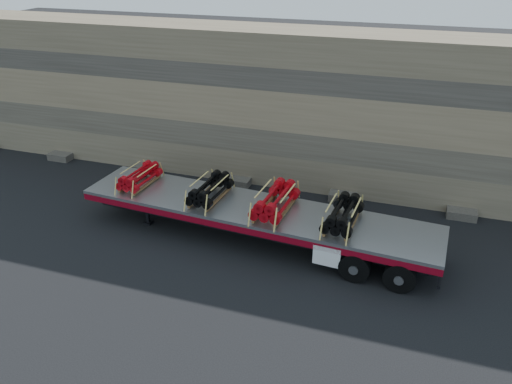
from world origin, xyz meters
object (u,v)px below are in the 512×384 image
at_px(bundle_front, 140,177).
at_px(bundle_midfront, 210,190).
at_px(trailer, 254,223).
at_px(bundle_rear, 343,215).
at_px(bundle_midrear, 275,201).

relative_size(bundle_front, bundle_midfront, 0.92).
relative_size(trailer, bundle_front, 7.07).
height_order(trailer, bundle_rear, bundle_rear).
relative_size(bundle_front, bundle_rear, 0.90).
distance_m(bundle_front, bundle_rear, 8.48).
xyz_separation_m(trailer, bundle_rear, (3.37, -0.25, 1.08)).
bearing_deg(bundle_front, bundle_rear, 0.00).
bearing_deg(bundle_midrear, bundle_midfront, -180.00).
bearing_deg(bundle_midrear, bundle_front, 180.00).
xyz_separation_m(bundle_midfront, bundle_rear, (5.23, -0.39, 0.01)).
height_order(bundle_midfront, bundle_midrear, bundle_midrear).
distance_m(trailer, bundle_rear, 3.55).
distance_m(bundle_front, bundle_midrear, 5.94).
height_order(trailer, bundle_front, bundle_front).
distance_m(trailer, bundle_midrear, 1.39).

